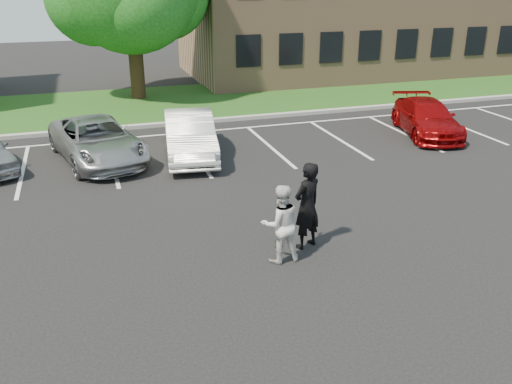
% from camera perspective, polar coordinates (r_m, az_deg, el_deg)
% --- Properties ---
extents(ground_plane, '(90.00, 90.00, 0.00)m').
position_cam_1_polar(ground_plane, '(12.02, 1.49, -7.25)').
color(ground_plane, black).
rests_on(ground_plane, ground).
extents(curb, '(40.00, 0.30, 0.15)m').
position_cam_1_polar(curb, '(22.90, -8.61, 7.15)').
color(curb, gray).
rests_on(curb, ground).
extents(grass_strip, '(44.00, 8.00, 0.08)m').
position_cam_1_polar(grass_strip, '(26.75, -10.12, 9.14)').
color(grass_strip, '#134D13').
rests_on(grass_strip, ground).
extents(stall_lines, '(34.00, 5.36, 0.01)m').
position_cam_1_polar(stall_lines, '(20.32, -3.20, 5.24)').
color(stall_lines, silver).
rests_on(stall_lines, ground).
extents(office_building, '(22.40, 10.40, 8.30)m').
position_cam_1_polar(office_building, '(36.40, 11.43, 18.98)').
color(office_building, '#9B7758').
rests_on(office_building, ground).
extents(man_black_suit, '(0.88, 0.75, 2.05)m').
position_cam_1_polar(man_black_suit, '(12.23, 5.39, -1.44)').
color(man_black_suit, black).
rests_on(man_black_suit, ground).
extents(man_white_shirt, '(0.87, 0.68, 1.77)m').
position_cam_1_polar(man_white_shirt, '(11.65, 2.59, -3.36)').
color(man_white_shirt, silver).
rests_on(man_white_shirt, ground).
extents(car_silver_minivan, '(3.41, 5.44, 1.40)m').
position_cam_1_polar(car_silver_minivan, '(18.85, -16.36, 5.23)').
color(car_silver_minivan, '#96989C').
rests_on(car_silver_minivan, ground).
extents(car_white_sedan, '(2.18, 4.75, 1.51)m').
position_cam_1_polar(car_white_sedan, '(18.62, -6.99, 5.93)').
color(car_white_sedan, white).
rests_on(car_white_sedan, ground).
extents(car_red_compact, '(2.98, 4.84, 1.31)m').
position_cam_1_polar(car_red_compact, '(22.19, 17.52, 7.44)').
color(car_red_compact, '#800507').
rests_on(car_red_compact, ground).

